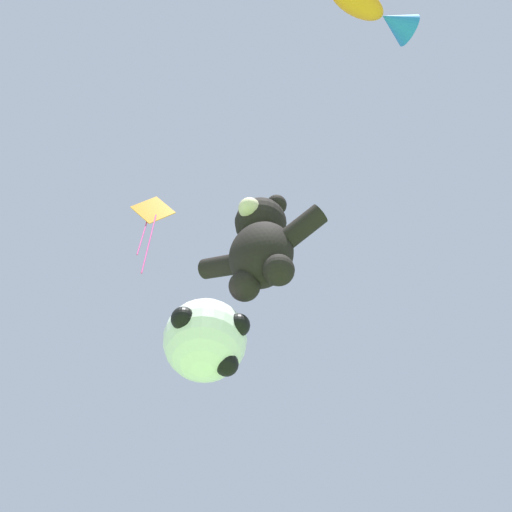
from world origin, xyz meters
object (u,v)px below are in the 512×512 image
teddy_bear_kite (261,244)px  fish_kite_tangerine (377,13)px  diamond_kite (152,216)px  soccer_ball_kite (206,340)px

teddy_bear_kite → fish_kite_tangerine: size_ratio=1.23×
fish_kite_tangerine → diamond_kite: 6.22m
teddy_bear_kite → diamond_kite: 5.15m
soccer_ball_kite → diamond_kite: size_ratio=0.40×
fish_kite_tangerine → diamond_kite: diamond_kite is taller
teddy_bear_kite → fish_kite_tangerine: bearing=-16.9°
soccer_ball_kite → diamond_kite: (-2.21, 0.43, 5.62)m
diamond_kite → fish_kite_tangerine: bearing=-13.0°
teddy_bear_kite → soccer_ball_kite: (-0.85, 0.06, -1.50)m
fish_kite_tangerine → diamond_kite: (-6.06, 1.40, -0.09)m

